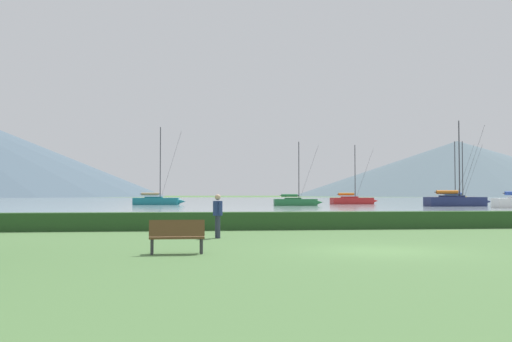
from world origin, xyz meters
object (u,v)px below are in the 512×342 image
sailboat_slip_7 (352,200)px  park_bench_under_tree (177,235)px  sailboat_slip_1 (456,201)px  sailboat_slip_3 (157,200)px  person_seated_viewer (218,212)px  sailboat_slip_2 (452,199)px  sailboat_slip_5 (296,202)px  sailboat_slip_6 (460,200)px

sailboat_slip_7 → park_bench_under_tree: 81.95m
sailboat_slip_1 → sailboat_slip_3: sailboat_slip_3 is taller
sailboat_slip_1 → person_seated_viewer: (-35.05, -54.12, 0.22)m
sailboat_slip_1 → person_seated_viewer: 64.48m
sailboat_slip_2 → sailboat_slip_5: size_ratio=1.19×
sailboat_slip_1 → sailboat_slip_2: size_ratio=1.07×
sailboat_slip_1 → sailboat_slip_3: size_ratio=0.98×
sailboat_slip_7 → park_bench_under_tree: sailboat_slip_7 is taller
sailboat_slip_6 → sailboat_slip_7: size_ratio=1.02×
sailboat_slip_7 → person_seated_viewer: (-25.87, -71.34, 0.34)m
park_bench_under_tree → sailboat_slip_3: bearing=91.8°
sailboat_slip_1 → sailboat_slip_5: 21.42m
sailboat_slip_6 → sailboat_slip_3: bearing=178.3°
sailboat_slip_5 → person_seated_viewer: size_ratio=5.43×
sailboat_slip_5 → sailboat_slip_6: sailboat_slip_6 is taller
sailboat_slip_2 → sailboat_slip_6: sailboat_slip_2 is taller
sailboat_slip_2 → sailboat_slip_6: bearing=-111.4°
sailboat_slip_2 → person_seated_viewer: bearing=-122.1°
person_seated_viewer → park_bench_under_tree: bearing=-119.0°
sailboat_slip_2 → sailboat_slip_6: 11.77m
sailboat_slip_6 → sailboat_slip_7: bearing=160.3°
sailboat_slip_7 → person_seated_viewer: bearing=-111.9°
park_bench_under_tree → sailboat_slip_5: bearing=75.6°
sailboat_slip_3 → sailboat_slip_6: (45.62, -4.32, -0.02)m
sailboat_slip_3 → park_bench_under_tree: size_ratio=7.66×
sailboat_slip_6 → person_seated_viewer: sailboat_slip_6 is taller
sailboat_slip_7 → person_seated_viewer: sailboat_slip_7 is taller
sailboat_slip_1 → sailboat_slip_6: size_ratio=1.18×
person_seated_viewer → sailboat_slip_2: bearing=44.7°
sailboat_slip_1 → sailboat_slip_6: bearing=61.9°
sailboat_slip_1 → sailboat_slip_5: bearing=162.0°
sailboat_slip_3 → sailboat_slip_5: 21.27m
sailboat_slip_5 → sailboat_slip_7: 15.41m
sailboat_slip_1 → sailboat_slip_2: bearing=66.0°
sailboat_slip_5 → sailboat_slip_3: bearing=159.9°
sailboat_slip_6 → sailboat_slip_2: bearing=74.0°
sailboat_slip_3 → sailboat_slip_5: bearing=-17.8°
sailboat_slip_2 → person_seated_viewer: 88.16m
sailboat_slip_2 → sailboat_slip_7: size_ratio=1.13×
sailboat_slip_6 → person_seated_viewer: 76.62m
sailboat_slip_1 → sailboat_slip_6: sailboat_slip_1 is taller
sailboat_slip_1 → park_bench_under_tree: size_ratio=7.50×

